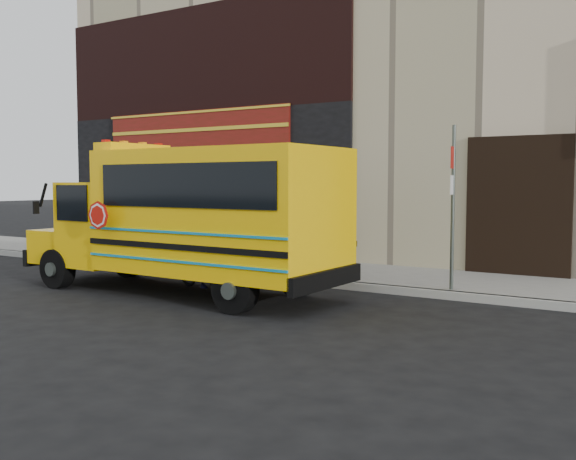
% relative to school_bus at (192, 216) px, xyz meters
% --- Properties ---
extents(ground, '(120.00, 120.00, 0.00)m').
position_rel_school_bus_xyz_m(ground, '(0.85, -0.44, -1.51)').
color(ground, black).
rests_on(ground, ground).
extents(curb, '(40.00, 0.20, 0.15)m').
position_rel_school_bus_xyz_m(curb, '(0.85, 2.16, -1.43)').
color(curb, '#9D9E98').
rests_on(curb, ground).
extents(sidewalk, '(40.00, 3.00, 0.15)m').
position_rel_school_bus_xyz_m(sidewalk, '(0.85, 3.66, -1.43)').
color(sidewalk, '#65635E').
rests_on(sidewalk, ground).
extents(building, '(20.00, 10.70, 12.00)m').
position_rel_school_bus_xyz_m(building, '(0.80, 10.02, 4.62)').
color(building, beige).
rests_on(building, sidewalk).
extents(school_bus, '(6.96, 2.47, 2.92)m').
position_rel_school_bus_xyz_m(school_bus, '(0.00, 0.00, 0.00)').
color(school_bus, black).
rests_on(school_bus, ground).
extents(sign_pole, '(0.07, 0.28, 3.21)m').
position_rel_school_bus_xyz_m(sign_pole, '(4.27, 2.36, 0.26)').
color(sign_pole, '#47504A').
rests_on(sign_pole, ground).
extents(bicycle, '(1.73, 0.89, 1.00)m').
position_rel_school_bus_xyz_m(bicycle, '(-0.24, 0.56, -1.01)').
color(bicycle, black).
rests_on(bicycle, ground).
extents(cyclist, '(0.48, 0.65, 1.62)m').
position_rel_school_bus_xyz_m(cyclist, '(-0.10, 0.63, -0.70)').
color(cyclist, black).
rests_on(cyclist, ground).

